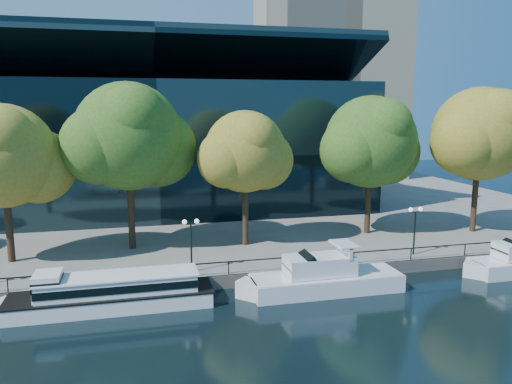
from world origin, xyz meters
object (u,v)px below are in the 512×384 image
object	(u,v)px
cruiser_near	(320,277)
tree_4	(372,144)
lamp_2	(415,220)
tree_3	(247,153)
tree_5	(481,136)
tree_1	(5,158)
tree_2	(130,139)
lamp_1	(191,233)
tour_boat	(107,292)

from	to	relation	value
cruiser_near	tree_4	xyz separation A→B (m)	(9.47, 11.38, 8.63)
tree_4	lamp_2	world-z (taller)	tree_4
tree_3	tree_5	size ratio (longest dim) A/B	0.85
lamp_2	tree_1	bearing A→B (deg)	169.57
tree_1	lamp_2	world-z (taller)	tree_1
tree_2	lamp_2	world-z (taller)	tree_2
lamp_2	lamp_1	bearing A→B (deg)	180.00
tree_3	tour_boat	bearing A→B (deg)	-140.68
tree_5	lamp_1	bearing A→B (deg)	-168.81
tree_5	tree_3	bearing A→B (deg)	178.47
tree_2	tree_3	bearing A→B (deg)	-6.65
tree_5	lamp_1	xyz separation A→B (m)	(-28.78, -5.69, -6.45)
tour_boat	tree_2	distance (m)	14.38
cruiser_near	tree_3	distance (m)	13.31
tree_2	tree_3	distance (m)	9.97
cruiser_near	lamp_1	bearing A→B (deg)	156.66
tree_4	cruiser_near	bearing A→B (deg)	-129.75
tree_5	lamp_1	distance (m)	30.04
tree_1	tree_3	bearing A→B (deg)	1.19
tree_2	lamp_1	distance (m)	10.76
tree_1	lamp_1	xyz separation A→B (m)	(13.54, -5.91, -5.32)
tree_5	tour_boat	bearing A→B (deg)	-165.56
cruiser_near	tree_4	distance (m)	17.13
tree_2	tour_boat	bearing A→B (deg)	-99.93
cruiser_near	tree_3	bearing A→B (deg)	107.00
tree_1	lamp_2	xyz separation A→B (m)	(32.10, -5.91, -5.32)
tree_5	tree_4	bearing A→B (deg)	169.79
tree_2	lamp_2	xyz separation A→B (m)	(22.68, -7.46, -6.58)
tree_1	tree_2	xyz separation A→B (m)	(9.42, 1.55, 1.26)
tour_boat	cruiser_near	distance (m)	14.79
tree_2	tree_5	bearing A→B (deg)	-3.07
cruiser_near	lamp_2	xyz separation A→B (m)	(9.78, 3.79, 2.89)
tree_5	lamp_2	distance (m)	13.36
tree_1	tour_boat	bearing A→B (deg)	-50.55
tree_3	lamp_2	distance (m)	15.25
tree_1	tree_3	world-z (taller)	tree_1
tree_2	lamp_2	bearing A→B (deg)	-18.20
tree_3	tree_5	bearing A→B (deg)	-1.53
cruiser_near	tree_4	bearing A→B (deg)	50.25
cruiser_near	tree_3	world-z (taller)	tree_3
tree_1	tree_2	world-z (taller)	tree_2
tree_1	lamp_1	bearing A→B (deg)	-23.58
tree_3	tree_5	distance (m)	23.12
tree_3	cruiser_near	bearing A→B (deg)	-73.00
tree_4	tour_boat	bearing A→B (deg)	-155.88
tree_3	lamp_1	distance (m)	9.98
tree_3	lamp_2	size ratio (longest dim) A/B	2.96
lamp_2	tree_2	bearing A→B (deg)	161.80
tree_3	tree_5	xyz separation A→B (m)	(23.08, -0.62, 1.23)
tree_2	tree_4	distance (m)	22.38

